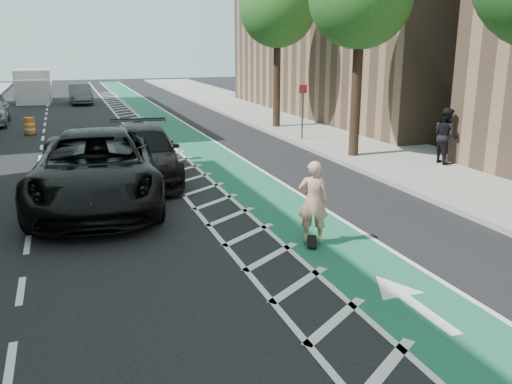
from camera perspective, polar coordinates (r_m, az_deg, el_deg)
name	(u,v)px	position (r m, az deg, el deg)	size (l,w,h in m)	color
ground	(199,267)	(10.67, -6.03, -7.83)	(120.00, 120.00, 0.00)	black
bike_lane	(213,158)	(20.67, -4.55, 3.64)	(2.00, 90.00, 0.01)	#1B6146
buffer_strip	(174,160)	(20.35, -8.64, 3.32)	(1.40, 90.00, 0.01)	silver
sidewalk_right	(363,145)	(23.17, 11.20, 4.84)	(5.00, 90.00, 0.15)	gray
curb_right	(310,149)	(22.04, 5.69, 4.53)	(0.12, 90.00, 0.16)	gray
tree_r_d	(276,10)	(27.54, 2.12, 18.64)	(4.20, 4.20, 7.90)	#382619
sign_post	(303,111)	(23.86, 4.92, 8.47)	(0.35, 0.08, 2.47)	#4C4C4C
skateboard	(312,241)	(11.75, 5.92, -5.19)	(0.48, 0.74, 0.10)	black
skateboarder	(313,201)	(11.47, 6.04, -0.99)	(0.64, 0.42, 1.76)	tan
suv_near	(97,168)	(15.08, -16.43, 2.42)	(3.23, 7.02, 1.95)	black
suv_far	(141,154)	(17.53, -11.96, 3.97)	(2.31, 5.69, 1.65)	black
car_grey	(80,94)	(41.54, -18.00, 9.78)	(1.46, 4.19, 1.38)	#57575C
pedestrian	(446,136)	(19.93, 19.36, 5.63)	(0.94, 0.73, 1.93)	black
box_truck	(33,87)	(44.32, -22.43, 10.16)	(2.56, 5.50, 2.28)	white
barrel_a	(73,205)	(13.91, -18.73, -1.26)	(0.63, 0.63, 0.85)	#E55B0C
barrel_b	(78,147)	(21.70, -18.22, 4.55)	(0.63, 0.63, 0.86)	#FF650D
barrel_c	(30,127)	(28.04, -22.72, 6.37)	(0.59, 0.59, 0.81)	orange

